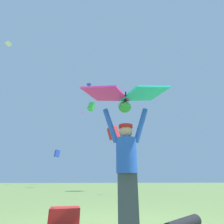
# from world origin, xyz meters

# --- Properties ---
(kite_flyer_person) EXTENTS (0.81, 0.39, 1.92)m
(kite_flyer_person) POSITION_xyz_m (0.13, -0.29, 0.94)
(kite_flyer_person) COLOR #424751
(kite_flyer_person) RESTS_ON ground
(held_stunt_kite) EXTENTS (1.58, 0.94, 0.38)m
(held_stunt_kite) POSITION_xyz_m (0.12, -0.35, 2.13)
(held_stunt_kite) COLOR black
(distant_kite_magenta_low_right) EXTENTS (0.63, 0.61, 0.31)m
(distant_kite_magenta_low_right) POSITION_xyz_m (-1.75, 33.14, 14.45)
(distant_kite_magenta_low_right) COLOR #DB2393
(distant_kite_green_low_left) EXTENTS (1.08, 1.01, 1.26)m
(distant_kite_green_low_left) POSITION_xyz_m (-0.17, 17.89, 9.56)
(distant_kite_green_low_left) COLOR green
(distant_kite_blue_mid_left) EXTENTS (1.64, 1.63, 2.57)m
(distant_kite_blue_mid_left) POSITION_xyz_m (-0.69, 34.44, 21.80)
(distant_kite_blue_mid_left) COLOR blue
(distant_kite_blue_mid_right) EXTENTS (1.20, 1.21, 1.42)m
(distant_kite_blue_mid_right) POSITION_xyz_m (-6.33, 34.34, 5.81)
(distant_kite_blue_mid_right) COLOR blue
(distant_kite_red_overhead_distant) EXTENTS (1.08, 1.02, 1.19)m
(distant_kite_red_overhead_distant) POSITION_xyz_m (1.58, 10.65, 4.30)
(distant_kite_red_overhead_distant) COLOR red
(distant_kite_white_far_center) EXTENTS (0.81, 0.78, 0.35)m
(distant_kite_white_far_center) POSITION_xyz_m (-11.42, 17.14, 17.59)
(distant_kite_white_far_center) COLOR white
(cooler_box) EXTENTS (0.51, 0.36, 0.30)m
(cooler_box) POSITION_xyz_m (-0.83, 0.18, 0.15)
(cooler_box) COLOR red
(cooler_box) RESTS_ON ground
(marker_flag) EXTENTS (0.30, 0.24, 2.00)m
(marker_flag) POSITION_xyz_m (1.63, 7.09, 1.74)
(marker_flag) COLOR silver
(marker_flag) RESTS_ON ground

